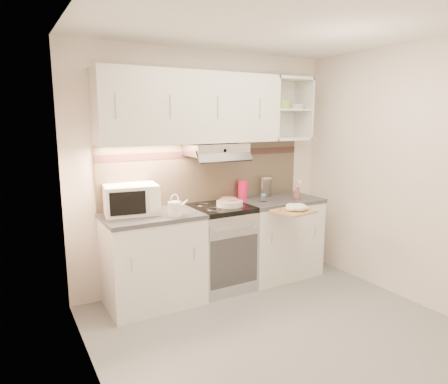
# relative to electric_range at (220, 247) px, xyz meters

# --- Properties ---
(ground) EXTENTS (3.00, 3.00, 0.00)m
(ground) POSITION_rel_electric_range_xyz_m (0.00, -1.10, -0.45)
(ground) COLOR #939396
(ground) RESTS_ON ground
(room_shell) EXTENTS (3.04, 2.84, 2.52)m
(room_shell) POSITION_rel_electric_range_xyz_m (0.00, -0.73, 1.18)
(room_shell) COLOR white
(room_shell) RESTS_ON ground
(base_cabinet_left) EXTENTS (0.90, 0.60, 0.86)m
(base_cabinet_left) POSITION_rel_electric_range_xyz_m (-0.75, 0.00, -0.02)
(base_cabinet_left) COLOR white
(base_cabinet_left) RESTS_ON ground
(worktop_left) EXTENTS (0.92, 0.62, 0.04)m
(worktop_left) POSITION_rel_electric_range_xyz_m (-0.75, 0.00, 0.43)
(worktop_left) COLOR #47474C
(worktop_left) RESTS_ON base_cabinet_left
(base_cabinet_right) EXTENTS (0.90, 0.60, 0.86)m
(base_cabinet_right) POSITION_rel_electric_range_xyz_m (0.75, 0.00, -0.02)
(base_cabinet_right) COLOR white
(base_cabinet_right) RESTS_ON ground
(worktop_right) EXTENTS (0.92, 0.62, 0.04)m
(worktop_right) POSITION_rel_electric_range_xyz_m (0.75, 0.00, 0.43)
(worktop_right) COLOR #47474C
(worktop_right) RESTS_ON base_cabinet_right
(electric_range) EXTENTS (0.60, 0.60, 0.90)m
(electric_range) POSITION_rel_electric_range_xyz_m (0.00, 0.00, 0.00)
(electric_range) COLOR #B7B7BC
(electric_range) RESTS_ON ground
(microwave) EXTENTS (0.54, 0.43, 0.28)m
(microwave) POSITION_rel_electric_range_xyz_m (-0.91, 0.12, 0.59)
(microwave) COLOR white
(microwave) RESTS_ON worktop_left
(watering_can) EXTENTS (0.24, 0.15, 0.21)m
(watering_can) POSITION_rel_electric_range_xyz_m (-0.58, -0.18, 0.52)
(watering_can) COLOR white
(watering_can) RESTS_ON worktop_left
(plate_stack) EXTENTS (0.28, 0.28, 0.06)m
(plate_stack) POSITION_rel_electric_range_xyz_m (0.08, -0.06, 0.48)
(plate_stack) COLOR silver
(plate_stack) RESTS_ON electric_range
(bread_loaf) EXTENTS (0.18, 0.18, 0.05)m
(bread_loaf) POSITION_rel_electric_range_xyz_m (0.17, 0.11, 0.47)
(bread_loaf) COLOR #A98539
(bread_loaf) RESTS_ON electric_range
(pink_pitcher) EXTENTS (0.11, 0.10, 0.21)m
(pink_pitcher) POSITION_rel_electric_range_xyz_m (0.40, 0.20, 0.55)
(pink_pitcher) COLOR #E41248
(pink_pitcher) RESTS_ON worktop_right
(glass_jar) EXTENTS (0.12, 0.12, 0.23)m
(glass_jar) POSITION_rel_electric_range_xyz_m (0.71, 0.17, 0.57)
(glass_jar) COLOR white
(glass_jar) RESTS_ON worktop_right
(spice_jar) EXTENTS (0.06, 0.06, 0.08)m
(spice_jar) POSITION_rel_electric_range_xyz_m (0.51, -0.06, 0.49)
(spice_jar) COLOR silver
(spice_jar) RESTS_ON worktop_right
(spray_bottle) EXTENTS (0.09, 0.09, 0.23)m
(spray_bottle) POSITION_rel_electric_range_xyz_m (0.92, -0.13, 0.54)
(spray_bottle) COLOR pink
(spray_bottle) RESTS_ON worktop_right
(cutting_board) EXTENTS (0.41, 0.37, 0.02)m
(cutting_board) POSITION_rel_electric_range_xyz_m (0.58, -0.48, 0.42)
(cutting_board) COLOR #A98256
(cutting_board) RESTS_ON base_cabinet_right
(dish_towel) EXTENTS (0.35, 0.32, 0.08)m
(dish_towel) POSITION_rel_electric_range_xyz_m (0.61, -0.46, 0.47)
(dish_towel) COLOR white
(dish_towel) RESTS_ON cutting_board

